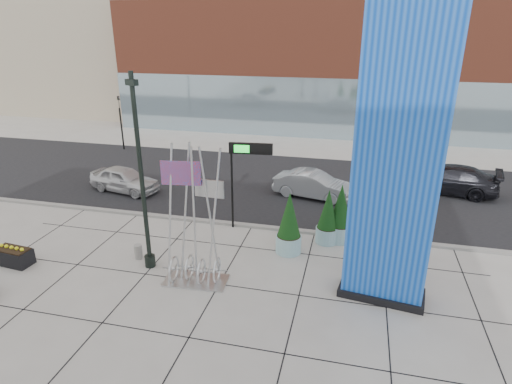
% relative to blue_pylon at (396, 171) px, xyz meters
% --- Properties ---
extents(ground, '(160.00, 160.00, 0.00)m').
position_rel_blue_pylon_xyz_m(ground, '(-6.84, 0.34, -4.69)').
color(ground, '#9E9991').
rests_on(ground, ground).
extents(street_asphalt, '(80.00, 12.00, 0.02)m').
position_rel_blue_pylon_xyz_m(street_asphalt, '(-6.84, 10.34, -4.68)').
color(street_asphalt, black).
rests_on(street_asphalt, ground).
extents(curb_edge, '(80.00, 0.30, 0.12)m').
position_rel_blue_pylon_xyz_m(curb_edge, '(-6.84, 4.34, -4.63)').
color(curb_edge, gray).
rests_on(curb_edge, ground).
extents(tower_podium, '(34.00, 10.00, 11.00)m').
position_rel_blue_pylon_xyz_m(tower_podium, '(-5.84, 27.34, 0.81)').
color(tower_podium, brown).
rests_on(tower_podium, ground).
extents(tower_glass_front, '(34.00, 0.60, 5.00)m').
position_rel_blue_pylon_xyz_m(tower_glass_front, '(-5.84, 22.54, -2.19)').
color(tower_glass_front, '#8CA5B2').
rests_on(tower_glass_front, ground).
extents(blue_pylon, '(3.07, 1.70, 9.71)m').
position_rel_blue_pylon_xyz_m(blue_pylon, '(0.00, 0.00, 0.00)').
color(blue_pylon, blue).
rests_on(blue_pylon, ground).
extents(lamp_post, '(0.52, 0.42, 7.58)m').
position_rel_blue_pylon_xyz_m(lamp_post, '(-8.92, -0.06, -1.59)').
color(lamp_post, black).
rests_on(lamp_post, ground).
extents(public_art_sculpture, '(2.42, 1.30, 5.35)m').
position_rel_blue_pylon_xyz_m(public_art_sculpture, '(-6.73, -0.67, -3.28)').
color(public_art_sculpture, silver).
rests_on(public_art_sculpture, ground).
extents(concrete_bollard, '(0.32, 0.32, 0.62)m').
position_rel_blue_pylon_xyz_m(concrete_bollard, '(-9.66, 0.38, -4.38)').
color(concrete_bollard, gray).
rests_on(concrete_bollard, ground).
extents(overhead_street_sign, '(1.96, 0.37, 4.16)m').
position_rel_blue_pylon_xyz_m(overhead_street_sign, '(-6.00, 4.13, -1.12)').
color(overhead_street_sign, black).
rests_on(overhead_street_sign, ground).
extents(round_planter_east, '(1.00, 1.00, 2.49)m').
position_rel_blue_pylon_xyz_m(round_planter_east, '(-2.24, 3.67, -3.51)').
color(round_planter_east, '#99C9CE').
rests_on(round_planter_east, ground).
extents(round_planter_mid, '(1.07, 1.07, 2.69)m').
position_rel_blue_pylon_xyz_m(round_planter_mid, '(-1.72, 3.94, -3.42)').
color(round_planter_mid, '#99C9CE').
rests_on(round_planter_mid, ground).
extents(round_planter_west, '(1.08, 1.08, 2.71)m').
position_rel_blue_pylon_xyz_m(round_planter_west, '(-3.74, 2.38, -3.41)').
color(round_planter_west, '#99C9CE').
rests_on(round_planter_west, ground).
extents(box_planter_north, '(1.55, 0.89, 0.82)m').
position_rel_blue_pylon_xyz_m(box_planter_north, '(-14.34, -1.18, -4.31)').
color(box_planter_north, black).
rests_on(box_planter_north, ground).
extents(car_white_west, '(4.43, 2.49, 1.42)m').
position_rel_blue_pylon_xyz_m(car_white_west, '(-14.13, 7.24, -3.98)').
color(car_white_west, silver).
rests_on(car_white_west, ground).
extents(car_silver_mid, '(4.63, 2.45, 1.45)m').
position_rel_blue_pylon_xyz_m(car_silver_mid, '(-3.42, 8.84, -3.96)').
color(car_silver_mid, '#A2A6AA').
rests_on(car_silver_mid, ground).
extents(car_dark_east, '(5.81, 3.33, 1.59)m').
position_rel_blue_pylon_xyz_m(car_dark_east, '(3.93, 11.41, -3.90)').
color(car_dark_east, black).
rests_on(car_dark_east, ground).
extents(traffic_signal, '(0.15, 0.18, 4.10)m').
position_rel_blue_pylon_xyz_m(traffic_signal, '(-18.84, 15.34, -2.39)').
color(traffic_signal, black).
rests_on(traffic_signal, ground).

